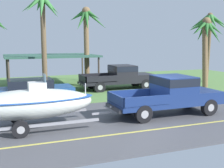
# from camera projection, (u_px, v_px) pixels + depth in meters

# --- Properties ---
(ground) EXTENTS (36.00, 22.00, 0.11)m
(ground) POSITION_uv_depth(u_px,v_px,m) (90.00, 90.00, 21.27)
(ground) COLOR #4C4C51
(pickup_truck_towing) EXTENTS (5.67, 2.00, 1.89)m
(pickup_truck_towing) POSITION_uv_depth(u_px,v_px,m) (173.00, 93.00, 14.13)
(pickup_truck_towing) COLOR navy
(pickup_truck_towing) RESTS_ON ground
(boat_on_trailer) EXTENTS (6.31, 2.20, 2.26)m
(boat_on_trailer) POSITION_uv_depth(u_px,v_px,m) (31.00, 104.00, 11.71)
(boat_on_trailer) COLOR gray
(boat_on_trailer) RESTS_ON ground
(parked_pickup_background) EXTENTS (5.69, 1.97, 1.81)m
(parked_pickup_background) POSITION_uv_depth(u_px,v_px,m) (122.00, 76.00, 21.46)
(parked_pickup_background) COLOR black
(parked_pickup_background) RESTS_ON ground
(parked_sedan_near) EXTENTS (4.49, 1.93, 1.38)m
(parked_sedan_near) POSITION_uv_depth(u_px,v_px,m) (33.00, 91.00, 16.95)
(parked_sedan_near) COLOR #234C89
(parked_sedan_near) RESTS_ON ground
(carport_awning) EXTENTS (6.95, 5.12, 2.51)m
(carport_awning) POSITION_uv_depth(u_px,v_px,m) (50.00, 56.00, 22.71)
(carport_awning) COLOR #4C4238
(carport_awning) RESTS_ON ground
(palm_tree_near_left) EXTENTS (3.21, 2.96, 5.38)m
(palm_tree_near_left) POSITION_uv_depth(u_px,v_px,m) (205.00, 36.00, 22.01)
(palm_tree_near_left) COLOR brown
(palm_tree_near_left) RESTS_ON ground
(palm_tree_mid) EXTENTS (3.28, 3.11, 5.99)m
(palm_tree_mid) POSITION_uv_depth(u_px,v_px,m) (210.00, 27.00, 24.70)
(palm_tree_mid) COLOR brown
(palm_tree_mid) RESTS_ON ground
(palm_tree_far_left) EXTENTS (3.14, 2.92, 6.20)m
(palm_tree_far_left) POSITION_uv_depth(u_px,v_px,m) (86.00, 28.00, 22.30)
(palm_tree_far_left) COLOR brown
(palm_tree_far_left) RESTS_ON ground
(palm_tree_far_right) EXTENTS (2.57, 3.18, 6.72)m
(palm_tree_far_right) POSITION_uv_depth(u_px,v_px,m) (43.00, 17.00, 18.82)
(palm_tree_far_right) COLOR brown
(palm_tree_far_right) RESTS_ON ground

